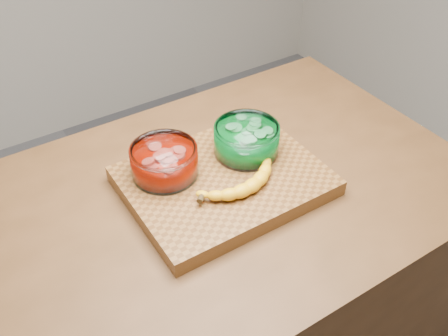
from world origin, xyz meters
TOP-DOWN VIEW (x-y plane):
  - counter at (0.00, 0.00)m, footprint 1.20×0.80m
  - cutting_board at (0.00, 0.00)m, footprint 0.45×0.35m
  - bowl_red at (-0.11, 0.08)m, footprint 0.16×0.16m
  - bowl_green at (0.09, 0.04)m, footprint 0.16×0.16m
  - banana at (0.01, -0.05)m, footprint 0.25×0.13m

SIDE VIEW (x-z plane):
  - counter at x=0.00m, z-range 0.00..0.90m
  - cutting_board at x=0.00m, z-range 0.90..0.94m
  - banana at x=0.01m, z-range 0.94..0.97m
  - bowl_red at x=-0.11m, z-range 0.94..1.01m
  - bowl_green at x=0.09m, z-range 0.94..1.01m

